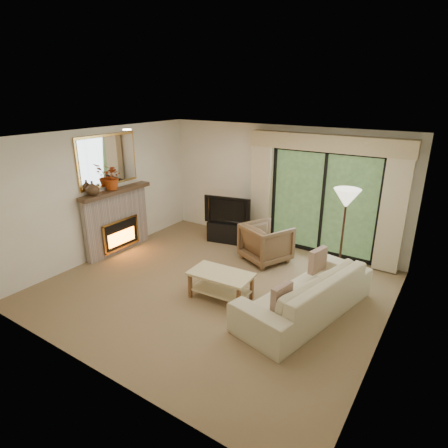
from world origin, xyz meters
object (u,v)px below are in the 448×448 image
Objects in this scene: armchair at (266,243)px; sofa at (305,292)px; media_console at (229,232)px; coffee_table at (221,286)px.

sofa is (1.38, -1.37, -0.03)m from armchair.
armchair is at bearing -33.11° from media_console.
armchair reaches higher than media_console.
coffee_table is (1.24, -2.18, 0.00)m from media_console.
armchair is at bearing 88.48° from coffee_table.
coffee_table is at bearing -62.01° from sofa.
sofa is at bearing 11.63° from coffee_table.
coffee_table is (0.06, -1.72, -0.16)m from armchair.
media_console is at bearing 116.21° from coffee_table.
armchair reaches higher than coffee_table.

